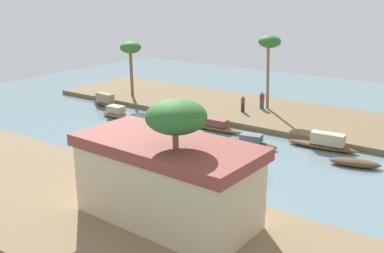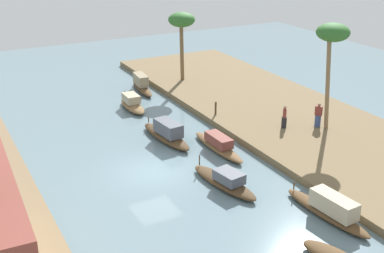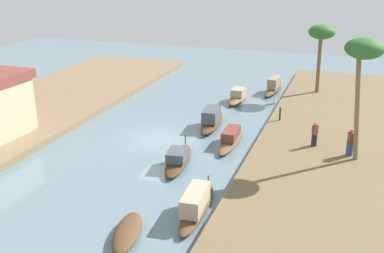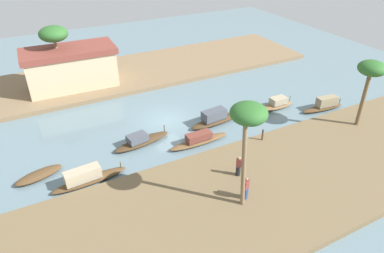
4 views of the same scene
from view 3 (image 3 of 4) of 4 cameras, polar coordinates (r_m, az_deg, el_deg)
name	(u,v)px [view 3 (image 3 of 4)]	position (r m, az deg, el deg)	size (l,w,h in m)	color
river_water	(159,139)	(31.42, -4.01, -1.58)	(68.25, 68.25, 0.00)	slate
riverbank_left	(343,159)	(29.11, 17.78, -3.81)	(44.83, 10.63, 0.45)	brown
riverbank_right	(13,118)	(37.30, -20.83, 0.96)	(44.83, 10.63, 0.45)	#846B4C
sampan_upstream_small	(238,97)	(39.79, 5.54, 3.58)	(3.83, 1.25, 1.11)	brown
sampan_downstream_large	(127,232)	(20.90, -7.83, -12.55)	(3.50, 1.90, 0.52)	brown
sampan_open_hull	(231,138)	(30.62, 4.75, -1.42)	(5.28, 1.07, 1.01)	brown
sampan_near_left_bank	(178,159)	(27.46, -1.70, -3.95)	(5.01, 1.94, 1.03)	#47331E
sampan_midstream	(196,204)	(22.35, 0.53, -9.36)	(5.32, 1.41, 1.28)	brown
sampan_with_tall_canopy	(212,120)	(33.70, 2.41, 0.85)	(5.34, 1.72, 1.38)	#47331E
sampan_foreground	(274,87)	(42.94, 9.86, 4.74)	(4.56, 1.33, 1.35)	brown
person_on_near_bank	(315,136)	(29.86, 14.62, -1.08)	(0.47, 0.47, 1.54)	#232328
person_by_mooring	(350,144)	(28.97, 18.60, -2.06)	(0.52, 0.52, 1.64)	#33477A
mooring_post	(280,114)	(34.15, 10.60, 1.53)	(0.14, 0.14, 0.96)	#4C3823
palm_tree_left_near	(364,53)	(27.10, 20.10, 8.32)	(2.09, 2.09, 6.96)	#7F6647
palm_tree_left_far	(322,34)	(41.49, 15.41, 10.71)	(2.23, 2.23, 5.78)	brown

